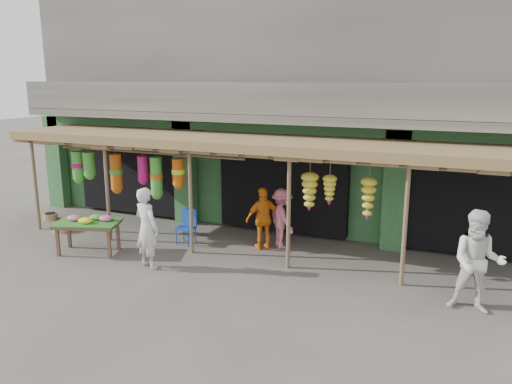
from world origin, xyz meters
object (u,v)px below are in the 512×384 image
at_px(person_front, 147,228).
at_px(person_shopper, 282,218).
at_px(person_right, 478,262).
at_px(person_vendor, 264,218).
at_px(blue_chair, 187,224).
at_px(flower_table, 88,223).

distance_m(person_front, person_shopper, 3.40).
height_order(person_right, person_vendor, person_right).
relative_size(person_vendor, person_shopper, 1.04).
relative_size(blue_chair, person_right, 0.46).
relative_size(person_right, person_shopper, 1.27).
distance_m(person_vendor, person_shopper, 0.49).
bearing_deg(blue_chair, person_front, -87.38).
bearing_deg(person_shopper, flower_table, 70.60).
bearing_deg(person_vendor, person_front, 4.44).
relative_size(person_front, person_shopper, 1.22).
xyz_separation_m(person_right, person_vendor, (-4.88, 1.67, -0.17)).
xyz_separation_m(blue_chair, person_shopper, (2.38, 0.65, 0.26)).
bearing_deg(person_right, flower_table, -178.30).
xyz_separation_m(person_front, person_shopper, (2.31, 2.50, -0.17)).
height_order(blue_chair, person_front, person_front).
xyz_separation_m(flower_table, person_front, (1.92, -0.28, 0.19)).
relative_size(person_front, person_vendor, 1.18).
xyz_separation_m(blue_chair, person_right, (6.88, -1.32, 0.47)).
bearing_deg(person_front, person_right, -158.79).
bearing_deg(person_right, person_front, -175.49).
height_order(flower_table, person_right, person_right).
height_order(blue_chair, person_right, person_right).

